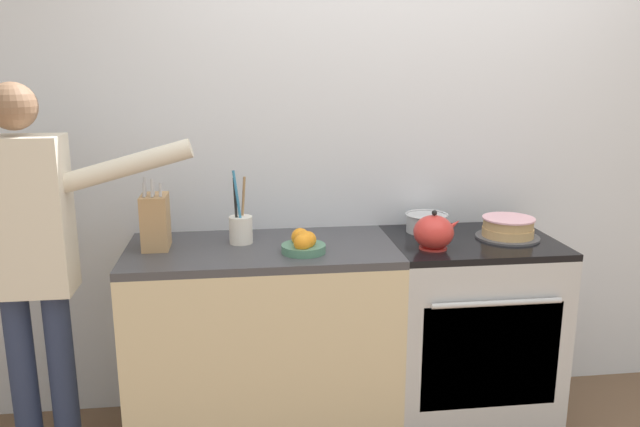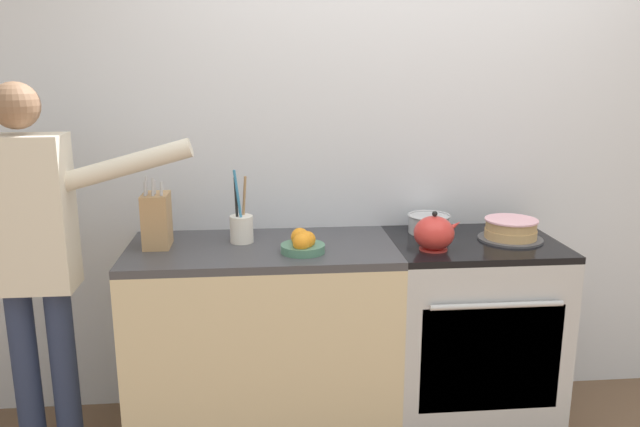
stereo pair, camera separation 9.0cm
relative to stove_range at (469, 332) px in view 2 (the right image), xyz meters
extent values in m
cube|color=silver|center=(-0.30, 0.32, 0.84)|extent=(8.00, 0.04, 2.60)
cube|color=beige|center=(-0.97, 0.00, -0.02)|extent=(1.19, 0.60, 0.88)
cube|color=#3D3D42|center=(-0.97, 0.00, 0.44)|extent=(1.19, 0.60, 0.03)
cube|color=#B7BABF|center=(0.00, 0.00, -0.02)|extent=(0.76, 0.60, 0.88)
cube|color=black|center=(0.00, -0.29, 0.01)|extent=(0.62, 0.01, 0.49)
cylinder|color=#B7BABF|center=(0.00, -0.32, 0.26)|extent=(0.57, 0.02, 0.02)
cube|color=black|center=(0.00, 0.00, 0.44)|extent=(0.76, 0.60, 0.03)
cylinder|color=#4C4C51|center=(0.17, 0.00, 0.46)|extent=(0.29, 0.29, 0.01)
cylinder|color=tan|center=(0.17, 0.00, 0.49)|extent=(0.23, 0.23, 0.04)
cylinder|color=tan|center=(0.17, 0.00, 0.53)|extent=(0.23, 0.23, 0.04)
cylinder|color=#EFB2C1|center=(0.17, 0.00, 0.55)|extent=(0.24, 0.24, 0.01)
cylinder|color=red|center=(-0.23, -0.12, 0.46)|extent=(0.12, 0.12, 0.01)
ellipsoid|color=red|center=(-0.23, -0.12, 0.53)|extent=(0.18, 0.18, 0.15)
cone|color=red|center=(-0.14, -0.12, 0.56)|extent=(0.09, 0.04, 0.08)
sphere|color=black|center=(-0.23, -0.12, 0.62)|extent=(0.02, 0.02, 0.02)
cylinder|color=#B7BABF|center=(-0.18, 0.15, 0.50)|extent=(0.19, 0.19, 0.08)
torus|color=#B7BABF|center=(-0.18, 0.15, 0.54)|extent=(0.20, 0.20, 0.01)
cube|color=tan|center=(-1.43, 0.04, 0.58)|extent=(0.11, 0.16, 0.24)
cylinder|color=#B2B2B7|center=(-1.47, 0.00, 0.72)|extent=(0.01, 0.03, 0.06)
cylinder|color=#B2B2B7|center=(-1.43, 0.00, 0.73)|extent=(0.01, 0.04, 0.08)
cylinder|color=#B2B2B7|center=(-1.40, 0.00, 0.72)|extent=(0.01, 0.03, 0.06)
cylinder|color=#B2B2B7|center=(-1.47, 0.03, 0.73)|extent=(0.01, 0.04, 0.08)
cylinder|color=#B2B2B7|center=(-1.43, 0.04, 0.72)|extent=(0.01, 0.03, 0.06)
cylinder|color=silver|center=(-1.06, 0.07, 0.52)|extent=(0.10, 0.10, 0.12)
cylinder|color=teal|center=(-1.07, 0.05, 0.65)|extent=(0.05, 0.03, 0.29)
cylinder|color=#A37A51|center=(-1.05, 0.09, 0.63)|extent=(0.03, 0.03, 0.26)
cylinder|color=black|center=(-1.08, 0.06, 0.63)|extent=(0.02, 0.03, 0.26)
cylinder|color=#4C7F66|center=(-0.80, -0.11, 0.47)|extent=(0.19, 0.19, 0.04)
sphere|color=orange|center=(-0.78, -0.11, 0.51)|extent=(0.07, 0.07, 0.07)
sphere|color=orange|center=(-0.79, -0.13, 0.51)|extent=(0.08, 0.08, 0.08)
sphere|color=orange|center=(-0.81, -0.15, 0.51)|extent=(0.07, 0.07, 0.07)
sphere|color=orange|center=(-0.81, -0.07, 0.51)|extent=(0.08, 0.08, 0.08)
sphere|color=orange|center=(-0.79, -0.11, 0.51)|extent=(0.08, 0.08, 0.08)
cylinder|color=#283351|center=(-2.00, -0.11, -0.07)|extent=(0.11, 0.11, 0.78)
cylinder|color=#283351|center=(-1.84, -0.11, -0.07)|extent=(0.11, 0.11, 0.78)
cube|color=beige|center=(-1.92, -0.11, 0.65)|extent=(0.34, 0.20, 0.65)
cylinder|color=beige|center=(-1.52, -0.11, 0.84)|extent=(0.55, 0.08, 0.22)
sphere|color=#846047|center=(-1.92, -0.11, 1.09)|extent=(0.19, 0.19, 0.19)
camera|label=1|loc=(-1.05, -2.67, 1.25)|focal=35.00mm
camera|label=2|loc=(-0.96, -2.68, 1.25)|focal=35.00mm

